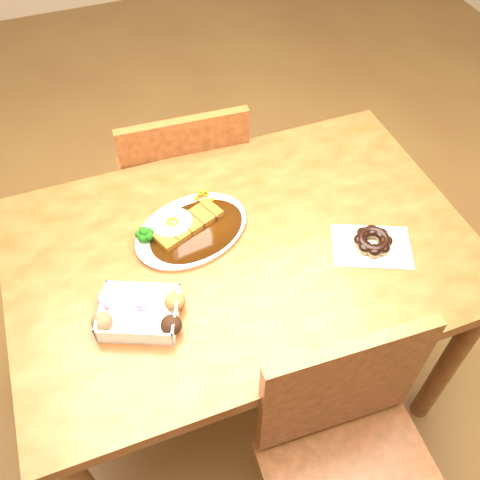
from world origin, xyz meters
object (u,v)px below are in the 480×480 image
object	(u,v)px
table	(242,269)
chair_far	(183,188)
chair_near	(352,467)
katsu_curry_plate	(189,228)
pon_de_ring	(373,242)
donut_box	(139,312)

from	to	relation	value
table	chair_far	world-z (taller)	chair_far
table	chair_near	xyz separation A→B (m)	(0.09, -0.53, -0.17)
katsu_curry_plate	pon_de_ring	distance (m)	0.48
chair_near	pon_de_ring	distance (m)	0.56
katsu_curry_plate	donut_box	bearing A→B (deg)	-130.73
chair_near	katsu_curry_plate	distance (m)	0.72
table	donut_box	bearing A→B (deg)	-158.35
pon_de_ring	table	bearing A→B (deg)	159.64
donut_box	pon_de_ring	distance (m)	0.61
table	katsu_curry_plate	world-z (taller)	katsu_curry_plate
katsu_curry_plate	donut_box	size ratio (longest dim) A/B	1.68
donut_box	katsu_curry_plate	bearing A→B (deg)	49.27
chair_far	chair_near	world-z (taller)	same
chair_far	donut_box	bearing A→B (deg)	70.64
donut_box	pon_de_ring	bearing A→B (deg)	0.19
chair_far	chair_near	bearing A→B (deg)	99.33
chair_far	pon_de_ring	size ratio (longest dim) A/B	3.60
table	katsu_curry_plate	size ratio (longest dim) A/B	3.26
chair_far	table	bearing A→B (deg)	96.08
table	chair_near	bearing A→B (deg)	-80.93
table	katsu_curry_plate	distance (m)	0.19
katsu_curry_plate	pon_de_ring	world-z (taller)	katsu_curry_plate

